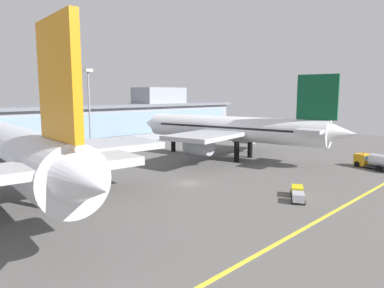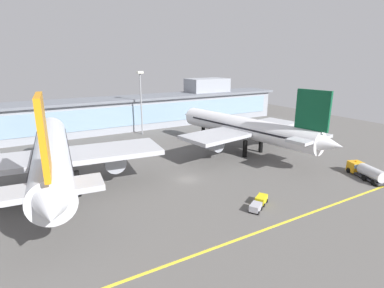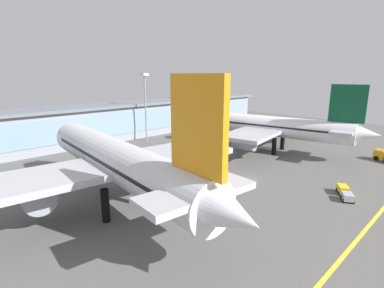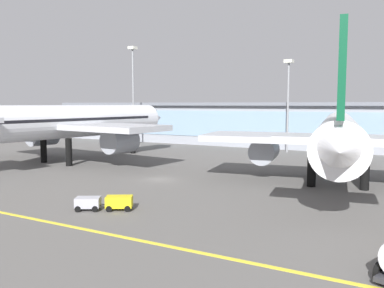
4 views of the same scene
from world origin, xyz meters
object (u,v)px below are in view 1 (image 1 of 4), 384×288
(airliner_near_right, at_px, (231,129))
(apron_light_mast_centre, at_px, (89,96))
(airliner_near_left, at_px, (9,150))
(baggage_tug_near, at_px, (298,193))
(fuel_tanker_truck, at_px, (377,161))

(airliner_near_right, bearing_deg, apron_light_mast_centre, 17.16)
(airliner_near_left, height_order, apron_light_mast_centre, apron_light_mast_centre)
(airliner_near_left, distance_m, apron_light_mast_centre, 46.09)
(baggage_tug_near, distance_m, apron_light_mast_centre, 58.68)
(apron_light_mast_centre, bearing_deg, baggage_tug_near, -91.67)
(airliner_near_left, xyz_separation_m, baggage_tug_near, (28.32, -22.83, -6.46))
(airliner_near_right, relative_size, apron_light_mast_centre, 2.51)
(airliner_near_left, distance_m, fuel_tanker_truck, 61.30)
(airliner_near_left, bearing_deg, apron_light_mast_centre, -35.17)
(fuel_tanker_truck, bearing_deg, apron_light_mast_centre, 42.44)
(airliner_near_left, bearing_deg, baggage_tug_near, -123.00)
(apron_light_mast_centre, bearing_deg, airliner_near_left, -131.04)
(airliner_near_right, relative_size, baggage_tug_near, 9.02)
(fuel_tanker_truck, bearing_deg, baggage_tug_near, 105.83)
(fuel_tanker_truck, bearing_deg, airliner_near_left, 85.17)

